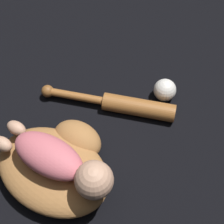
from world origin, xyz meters
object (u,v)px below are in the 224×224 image
Objects in this scene: baseball_glove at (57,165)px; baseball_bat at (123,105)px; baby_figure at (61,162)px; baseball at (165,90)px.

baseball_glove is 0.31m from baseball_bat.
baby_figure is at bearing -47.90° from baseball_glove.
baby_figure is 4.78× the size of baseball.
baseball_bat is 5.93× the size of baseball.
baseball_bat is 0.15m from baseball.
baseball_bat is at bearing 66.88° from baby_figure.
baseball_glove is at bearing -121.00° from baseball_bat.
baseball_glove reaches higher than baseball_bat.
baseball is at bearing 49.78° from baseball_glove.
baseball_glove is 0.93× the size of baseball_bat.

